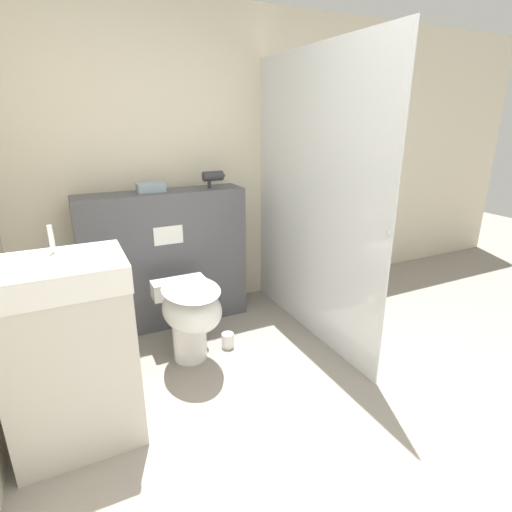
{
  "coord_description": "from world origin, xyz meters",
  "views": [
    {
      "loc": [
        -0.88,
        -1.03,
        1.63
      ],
      "look_at": [
        0.27,
        1.34,
        0.71
      ],
      "focal_mm": 28.0,
      "sensor_mm": 36.0,
      "label": 1
    }
  ],
  "objects": [
    {
      "name": "sink_vanity",
      "position": [
        -0.96,
        0.94,
        0.5
      ],
      "size": [
        0.62,
        0.46,
        1.14
      ],
      "color": "beige",
      "rests_on": "ground_plane"
    },
    {
      "name": "spare_toilet_roll",
      "position": [
        0.07,
        1.41,
        0.05
      ],
      "size": [
        0.09,
        0.09,
        0.11
      ],
      "color": "white",
      "rests_on": "ground_plane"
    },
    {
      "name": "toilet",
      "position": [
        -0.22,
        1.36,
        0.38
      ],
      "size": [
        0.38,
        0.65,
        0.58
      ],
      "color": "white",
      "rests_on": "ground_plane"
    },
    {
      "name": "shower_glass",
      "position": [
        0.76,
        1.41,
        1.05
      ],
      "size": [
        0.04,
        1.66,
        2.1
      ],
      "color": "silver",
      "rests_on": "ground_plane"
    },
    {
      "name": "ground_plane",
      "position": [
        0.0,
        0.0,
        0.0
      ],
      "size": [
        12.0,
        12.0,
        0.0
      ],
      "primitive_type": "plane",
      "color": "gray"
    },
    {
      "name": "partition_panel",
      "position": [
        -0.21,
        2.01,
        0.55
      ],
      "size": [
        1.28,
        0.3,
        1.1
      ],
      "color": "#4C4C51",
      "rests_on": "ground_plane"
    },
    {
      "name": "folded_towel",
      "position": [
        -0.27,
        2.03,
        1.13
      ],
      "size": [
        0.2,
        0.13,
        0.06
      ],
      "color": "#8C9EAD",
      "rests_on": "partition_panel"
    },
    {
      "name": "hair_drier",
      "position": [
        0.22,
        1.99,
        1.19
      ],
      "size": [
        0.19,
        0.08,
        0.13
      ],
      "color": "#2D2D33",
      "rests_on": "partition_panel"
    },
    {
      "name": "wall_back",
      "position": [
        0.0,
        2.26,
        1.25
      ],
      "size": [
        8.0,
        0.06,
        2.5
      ],
      "color": "beige",
      "rests_on": "ground_plane"
    }
  ]
}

